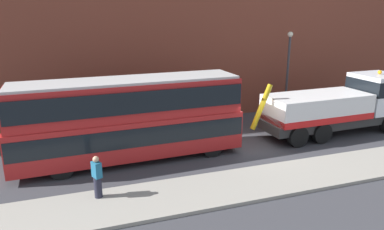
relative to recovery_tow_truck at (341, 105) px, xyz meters
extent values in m
plane|color=#38383D|center=(-6.04, -0.22, -1.76)|extent=(120.00, 120.00, 0.00)
cube|color=gray|center=(-6.04, -4.42, -1.68)|extent=(60.00, 2.80, 0.15)
cube|color=#2D2D2D|center=(-0.48, -0.02, -0.90)|extent=(9.07, 2.50, 0.55)
cube|color=silver|center=(2.72, 0.09, 0.52)|extent=(2.68, 2.68, 2.30)
cube|color=black|center=(2.72, 0.09, 0.97)|extent=(2.71, 2.71, 0.90)
cube|color=silver|center=(-1.78, -0.06, 0.07)|extent=(6.18, 2.80, 1.40)
cube|color=red|center=(-1.78, -0.06, -0.45)|extent=(6.18, 2.85, 0.36)
cylinder|color=#B79914|center=(-5.49, -0.18, 0.37)|extent=(1.24, 0.32, 2.52)
sphere|color=orange|center=(2.72, 0.09, 1.79)|extent=(0.24, 0.24, 0.24)
cylinder|color=black|center=(2.78, 1.20, -1.18)|extent=(1.17, 0.38, 1.16)
cylinder|color=black|center=(-2.22, 1.04, -1.18)|extent=(1.17, 0.38, 1.16)
cylinder|color=black|center=(-2.14, -1.18, -1.18)|extent=(1.17, 0.38, 1.16)
cylinder|color=black|center=(-3.82, 0.99, -1.18)|extent=(1.17, 0.38, 1.16)
cylinder|color=black|center=(-3.74, -1.23, -1.18)|extent=(1.17, 0.38, 1.16)
cube|color=#AD1E1E|center=(-12.59, -0.02, -0.47)|extent=(11.07, 2.85, 1.90)
cube|color=#AD1E1E|center=(-12.59, -0.02, 1.33)|extent=(10.85, 2.75, 1.70)
cube|color=black|center=(-12.59, -0.02, -0.22)|extent=(10.97, 2.90, 0.90)
cube|color=black|center=(-12.59, -0.02, 1.43)|extent=(10.75, 2.89, 1.00)
cube|color=#B2B2B2|center=(-12.59, -0.02, 2.24)|extent=(10.63, 2.64, 0.12)
cube|color=yellow|center=(-7.07, 0.16, 0.78)|extent=(0.11, 1.50, 0.44)
cylinder|color=black|center=(-8.73, 1.19, -1.24)|extent=(1.05, 0.33, 1.04)
cylinder|color=black|center=(-8.66, -0.97, -1.24)|extent=(1.05, 0.33, 1.04)
cylinder|color=black|center=(-15.92, 0.96, -1.24)|extent=(1.05, 0.33, 1.04)
cylinder|color=black|center=(-15.85, -1.20, -1.24)|extent=(1.05, 0.33, 1.04)
cylinder|color=#232333|center=(-14.48, -3.65, -1.18)|extent=(0.39, 0.39, 0.85)
cube|color=#1E6084|center=(-14.48, -3.65, -0.45)|extent=(0.40, 0.47, 0.62)
sphere|color=tan|center=(-14.48, -3.65, -0.02)|extent=(0.24, 0.24, 0.24)
cylinder|color=#38383D|center=(-1.09, 4.14, 0.99)|extent=(0.16, 0.16, 5.50)
sphere|color=#EAE5C6|center=(-1.09, 4.14, 3.89)|extent=(0.36, 0.36, 0.36)
camera|label=1|loc=(-15.01, -16.51, 5.32)|focal=33.16mm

